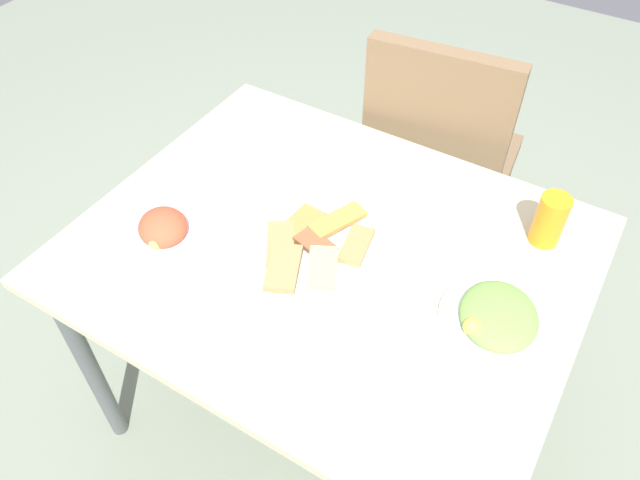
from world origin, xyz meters
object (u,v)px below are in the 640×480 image
pide_platter (308,249)px  soda_can (550,220)px  salad_plate_rice (163,230)px  dining_chair (438,154)px  paper_napkin (363,398)px  spoon (368,389)px  dining_table (328,270)px  salad_plate_greens (498,318)px  fork (358,405)px

pide_platter → soda_can: bearing=35.6°
salad_plate_rice → soda_can: (0.72, 0.43, 0.04)m
dining_chair → pide_platter: dining_chair is taller
paper_napkin → spoon: size_ratio=0.92×
dining_chair → paper_napkin: size_ratio=6.00×
dining_table → salad_plate_greens: 0.40m
dining_chair → spoon: size_ratio=5.55×
dining_table → salad_plate_rice: bearing=-154.0°
dining_table → dining_chair: size_ratio=1.16×
salad_plate_greens → spoon: bearing=-118.8°
soda_can → spoon: (-0.15, -0.53, -0.06)m
salad_plate_greens → fork: 0.33m
fork → paper_napkin: bearing=83.3°
dining_table → salad_plate_rice: size_ratio=5.54×
soda_can → fork: size_ratio=0.74×
salad_plate_greens → dining_chair: bearing=120.6°
salad_plate_rice → fork: (0.57, -0.14, -0.02)m
dining_chair → pide_platter: bearing=-93.3°
salad_plate_rice → paper_napkin: size_ratio=1.25×
soda_can → spoon: 0.56m
spoon → paper_napkin: bearing=-93.5°
pide_platter → spoon: bearing=-40.5°
dining_chair → soda_can: size_ratio=7.67×
pide_platter → spoon: 0.35m
dining_table → dining_chair: (0.01, 0.63, -0.09)m
dining_chair → pide_platter: 0.69m
fork → salad_plate_rice: bearing=159.4°
pide_platter → dining_chair: bearing=86.7°
soda_can → paper_napkin: soda_can is taller
soda_can → paper_napkin: size_ratio=0.78×
paper_napkin → fork: fork is taller
dining_chair → soda_can: (0.39, -0.37, 0.23)m
soda_can → spoon: soda_can is taller
dining_chair → spoon: dining_chair is taller
dining_table → paper_napkin: paper_napkin is taller
salad_plate_greens → salad_plate_rice: salad_plate_rice is taller
soda_can → fork: bearing=-105.1°
salad_plate_greens → spoon: size_ratio=1.37×
salad_plate_greens → fork: salad_plate_greens is taller
soda_can → paper_napkin: bearing=-105.6°
fork → soda_can: bearing=68.2°
salad_plate_rice → fork: 0.59m
dining_table → paper_napkin: (0.24, -0.28, 0.08)m
pide_platter → salad_plate_greens: (0.41, 0.03, 0.00)m
dining_chair → pide_platter: size_ratio=2.91×
dining_table → spoon: spoon is taller
dining_table → salad_plate_rice: 0.38m
dining_table → salad_plate_greens: bearing=-0.2°
soda_can → fork: 0.59m
dining_chair → soda_can: dining_chair is taller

